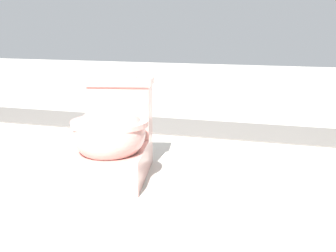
% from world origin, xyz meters
% --- Properties ---
extents(ground_plane, '(14.00, 14.00, 0.00)m').
position_xyz_m(ground_plane, '(0.00, 0.00, 0.00)').
color(ground_plane, '#B7B2A8').
extents(gravel_strip, '(0.56, 8.00, 0.01)m').
position_xyz_m(gravel_strip, '(-1.30, 0.50, 0.01)').
color(gravel_strip, '#605B56').
rests_on(gravel_strip, ground).
extents(toilet, '(0.70, 0.51, 0.52)m').
position_xyz_m(toilet, '(-0.04, -0.12, 0.22)').
color(toilet, '#E09E93').
rests_on(toilet, ground).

